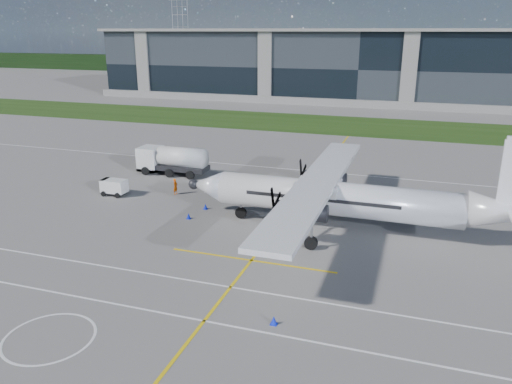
{
  "coord_description": "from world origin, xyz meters",
  "views": [
    {
      "loc": [
        13.27,
        -35.75,
        15.24
      ],
      "look_at": [
        1.22,
        0.35,
        2.87
      ],
      "focal_mm": 35.0,
      "sensor_mm": 36.0,
      "label": 1
    }
  ],
  "objects_px": {
    "ground_crew_person": "(175,185)",
    "safety_cone_stbdwing": "(341,179)",
    "pylon_west": "(181,31)",
    "turboprop_aircraft": "(350,180)",
    "safety_cone_portwing": "(274,320)",
    "safety_cone_nose_stbd": "(205,206)",
    "fuel_tanker_truck": "(168,160)",
    "baggage_tug": "(114,187)",
    "safety_cone_nose_port": "(189,216)"
  },
  "relations": [
    {
      "from": "pylon_west",
      "to": "fuel_tanker_truck",
      "type": "xyz_separation_m",
      "value": [
        67.12,
        -138.14,
        -13.44
      ]
    },
    {
      "from": "safety_cone_portwing",
      "to": "turboprop_aircraft",
      "type": "bearing_deg",
      "value": 83.01
    },
    {
      "from": "turboprop_aircraft",
      "to": "safety_cone_stbdwing",
      "type": "distance_m",
      "value": 14.4
    },
    {
      "from": "pylon_west",
      "to": "safety_cone_stbdwing",
      "type": "bearing_deg",
      "value": -57.57
    },
    {
      "from": "safety_cone_nose_port",
      "to": "safety_cone_portwing",
      "type": "bearing_deg",
      "value": -48.82
    },
    {
      "from": "baggage_tug",
      "to": "safety_cone_nose_port",
      "type": "height_order",
      "value": "baggage_tug"
    },
    {
      "from": "safety_cone_nose_stbd",
      "to": "safety_cone_portwing",
      "type": "bearing_deg",
      "value": -54.91
    },
    {
      "from": "pylon_west",
      "to": "safety_cone_nose_port",
      "type": "relative_size",
      "value": 60.0
    },
    {
      "from": "pylon_west",
      "to": "baggage_tug",
      "type": "xyz_separation_m",
      "value": [
        65.7,
        -146.51,
        -14.23
      ]
    },
    {
      "from": "pylon_west",
      "to": "ground_crew_person",
      "type": "bearing_deg",
      "value": -63.75
    },
    {
      "from": "ground_crew_person",
      "to": "safety_cone_portwing",
      "type": "distance_m",
      "value": 24.3
    },
    {
      "from": "ground_crew_person",
      "to": "safety_cone_stbdwing",
      "type": "distance_m",
      "value": 17.36
    },
    {
      "from": "pylon_west",
      "to": "safety_cone_stbdwing",
      "type": "xyz_separation_m",
      "value": [
        85.76,
        -134.95,
        -14.75
      ]
    },
    {
      "from": "fuel_tanker_truck",
      "to": "pylon_west",
      "type": "bearing_deg",
      "value": 115.91
    },
    {
      "from": "turboprop_aircraft",
      "to": "safety_cone_stbdwing",
      "type": "height_order",
      "value": "turboprop_aircraft"
    },
    {
      "from": "safety_cone_stbdwing",
      "to": "turboprop_aircraft",
      "type": "bearing_deg",
      "value": -78.51
    },
    {
      "from": "fuel_tanker_truck",
      "to": "safety_cone_nose_stbd",
      "type": "distance_m",
      "value": 12.69
    },
    {
      "from": "baggage_tug",
      "to": "ground_crew_person",
      "type": "relative_size",
      "value": 1.43
    },
    {
      "from": "pylon_west",
      "to": "safety_cone_nose_stbd",
      "type": "height_order",
      "value": "pylon_west"
    },
    {
      "from": "safety_cone_nose_stbd",
      "to": "safety_cone_nose_port",
      "type": "height_order",
      "value": "same"
    },
    {
      "from": "turboprop_aircraft",
      "to": "safety_cone_stbdwing",
      "type": "xyz_separation_m",
      "value": [
        -2.76,
        13.56,
        -3.96
      ]
    },
    {
      "from": "pylon_west",
      "to": "safety_cone_portwing",
      "type": "relative_size",
      "value": 60.0
    },
    {
      "from": "safety_cone_portwing",
      "to": "pylon_west",
      "type": "bearing_deg",
      "value": 118.0
    },
    {
      "from": "turboprop_aircraft",
      "to": "ground_crew_person",
      "type": "height_order",
      "value": "turboprop_aircraft"
    },
    {
      "from": "pylon_west",
      "to": "baggage_tug",
      "type": "bearing_deg",
      "value": -65.85
    },
    {
      "from": "fuel_tanker_truck",
      "to": "safety_cone_stbdwing",
      "type": "xyz_separation_m",
      "value": [
        18.63,
        3.2,
        -1.31
      ]
    },
    {
      "from": "safety_cone_stbdwing",
      "to": "safety_cone_nose_port",
      "type": "height_order",
      "value": "same"
    },
    {
      "from": "fuel_tanker_truck",
      "to": "baggage_tug",
      "type": "relative_size",
      "value": 3.24
    },
    {
      "from": "safety_cone_nose_port",
      "to": "ground_crew_person",
      "type": "bearing_deg",
      "value": 126.05
    },
    {
      "from": "pylon_west",
      "to": "turboprop_aircraft",
      "type": "relative_size",
      "value": 1.07
    },
    {
      "from": "turboprop_aircraft",
      "to": "fuel_tanker_truck",
      "type": "bearing_deg",
      "value": 154.14
    },
    {
      "from": "pylon_west",
      "to": "ground_crew_person",
      "type": "xyz_separation_m",
      "value": [
        71.21,
        -144.4,
        -14.1
      ]
    },
    {
      "from": "safety_cone_portwing",
      "to": "safety_cone_stbdwing",
      "type": "height_order",
      "value": "same"
    },
    {
      "from": "turboprop_aircraft",
      "to": "fuel_tanker_truck",
      "type": "distance_m",
      "value": 23.92
    },
    {
      "from": "ground_crew_person",
      "to": "safety_cone_portwing",
      "type": "relative_size",
      "value": 3.59
    },
    {
      "from": "turboprop_aircraft",
      "to": "ground_crew_person",
      "type": "distance_m",
      "value": 18.09
    },
    {
      "from": "safety_cone_portwing",
      "to": "safety_cone_nose_stbd",
      "type": "bearing_deg",
      "value": 125.09
    },
    {
      "from": "pylon_west",
      "to": "safety_cone_nose_stbd",
      "type": "relative_size",
      "value": 60.0
    },
    {
      "from": "baggage_tug",
      "to": "safety_cone_nose_stbd",
      "type": "bearing_deg",
      "value": -5.09
    },
    {
      "from": "baggage_tug",
      "to": "safety_cone_nose_port",
      "type": "bearing_deg",
      "value": -20.24
    },
    {
      "from": "safety_cone_portwing",
      "to": "safety_cone_nose_port",
      "type": "xyz_separation_m",
      "value": [
        -11.4,
        13.03,
        0.0
      ]
    },
    {
      "from": "ground_crew_person",
      "to": "safety_cone_portwing",
      "type": "height_order",
      "value": "ground_crew_person"
    },
    {
      "from": "safety_cone_portwing",
      "to": "ground_crew_person",
      "type": "bearing_deg",
      "value": 129.71
    },
    {
      "from": "ground_crew_person",
      "to": "safety_cone_stbdwing",
      "type": "bearing_deg",
      "value": -52.25
    },
    {
      "from": "fuel_tanker_truck",
      "to": "ground_crew_person",
      "type": "distance_m",
      "value": 7.5
    },
    {
      "from": "ground_crew_person",
      "to": "safety_cone_nose_port",
      "type": "relative_size",
      "value": 3.59
    },
    {
      "from": "safety_cone_nose_stbd",
      "to": "safety_cone_nose_port",
      "type": "distance_m",
      "value": 2.68
    },
    {
      "from": "turboprop_aircraft",
      "to": "safety_cone_portwing",
      "type": "distance_m",
      "value": 15.21
    },
    {
      "from": "safety_cone_nose_stbd",
      "to": "safety_cone_stbdwing",
      "type": "distance_m",
      "value": 16.0
    },
    {
      "from": "ground_crew_person",
      "to": "pylon_west",
      "type": "bearing_deg",
      "value": 30.98
    }
  ]
}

